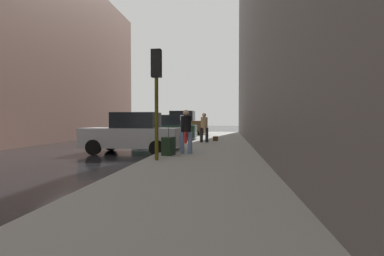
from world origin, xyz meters
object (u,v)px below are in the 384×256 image
traffic_light (156,80)px  duffel_bag (216,139)px  parked_silver_sedan (133,134)px  parked_dark_green_sedan (166,129)px  fire_hydrant (185,137)px  parked_bronze_suv (181,125)px  pedestrian_in_jeans (186,129)px  rolling_suitcase (169,146)px  pedestrian_in_tan_coat (204,126)px

traffic_light → duffel_bag: bearing=80.3°
parked_silver_sedan → duffel_bag: parked_silver_sedan is taller
traffic_light → parked_dark_green_sedan: bearing=100.1°
parked_silver_sedan → duffel_bag: (3.41, 5.87, -0.56)m
fire_hydrant → parked_bronze_suv: bearing=100.3°
parked_silver_sedan → pedestrian_in_jeans: 2.82m
parked_silver_sedan → rolling_suitcase: (1.97, -1.86, -0.36)m
parked_dark_green_sedan → parked_bronze_suv: parked_bronze_suv is taller
traffic_light → rolling_suitcase: 2.67m
parked_silver_sedan → traffic_light: (1.85, -3.26, 1.91)m
duffel_bag → pedestrian_in_tan_coat: bearing=-116.6°
parked_bronze_suv → duffel_bag: size_ratio=10.61×
fire_hydrant → parked_silver_sedan: bearing=-115.7°
pedestrian_in_tan_coat → parked_bronze_suv: bearing=107.2°
parked_bronze_suv → fire_hydrant: bearing=-79.7°
rolling_suitcase → pedestrian_in_jeans: bearing=49.3°
pedestrian_in_tan_coat → rolling_suitcase: pedestrian_in_tan_coat is taller
traffic_light → rolling_suitcase: (0.11, 1.40, -2.27)m
traffic_light → rolling_suitcase: size_ratio=3.46×
parked_dark_green_sedan → pedestrian_in_tan_coat: size_ratio=2.47×
fire_hydrant → pedestrian_in_tan_coat: pedestrian_in_tan_coat is taller
parked_dark_green_sedan → rolling_suitcase: parked_dark_green_sedan is taller
parked_dark_green_sedan → pedestrian_in_jeans: bearing=-73.1°
traffic_light → duffel_bag: 9.59m
parked_dark_green_sedan → duffel_bag: parked_dark_green_sedan is taller
parked_dark_green_sedan → traffic_light: 10.76m
parked_dark_green_sedan → duffel_bag: bearing=-20.8°
parked_silver_sedan → traffic_light: 4.21m
parked_dark_green_sedan → parked_bronze_suv: bearing=90.0°
duffel_bag → traffic_light: bearing=-99.7°
parked_bronze_suv → pedestrian_in_tan_coat: parked_bronze_suv is taller
pedestrian_in_jeans → duffel_bag: 7.17m
rolling_suitcase → duffel_bag: (1.45, 7.73, -0.20)m
parked_silver_sedan → fire_hydrant: parked_silver_sedan is taller
fire_hydrant → pedestrian_in_tan_coat: bearing=42.0°
pedestrian_in_tan_coat → duffel_bag: pedestrian_in_tan_coat is taller
rolling_suitcase → parked_bronze_suv: bearing=97.2°
rolling_suitcase → parked_silver_sedan: bearing=136.6°
rolling_suitcase → duffel_bag: 7.87m
parked_bronze_suv → duffel_bag: bearing=-66.3°
pedestrian_in_jeans → pedestrian_in_tan_coat: bearing=87.4°
rolling_suitcase → duffel_bag: bearing=79.4°
pedestrian_in_jeans → traffic_light: bearing=-108.3°
parked_dark_green_sedan → traffic_light: (1.85, -10.43, 1.91)m
fire_hydrant → pedestrian_in_tan_coat: 1.47m
parked_bronze_suv → rolling_suitcase: parked_bronze_suv is taller
traffic_light → pedestrian_in_tan_coat: (0.94, 7.90, -1.65)m
parked_bronze_suv → duffel_bag: 8.54m
parked_dark_green_sedan → pedestrian_in_tan_coat: (2.80, -2.53, 0.26)m
parked_silver_sedan → fire_hydrant: 4.17m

